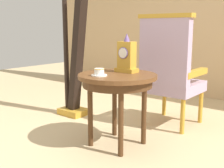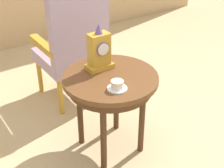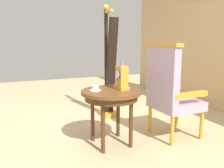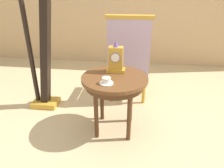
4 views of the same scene
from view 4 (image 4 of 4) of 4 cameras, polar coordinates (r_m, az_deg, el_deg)
The scene contains 6 objects.
ground_plane at distance 2.39m, azimuth 0.04°, elevation -12.14°, with size 10.00×10.00×0.00m, color tan.
side_table at distance 2.11m, azimuth 0.72°, elevation 0.02°, with size 0.67×0.67×0.63m.
teacup_left at distance 1.92m, azimuth -1.53°, elevation 0.85°, with size 0.13×0.13×0.06m.
mantel_clock at distance 2.15m, azimuth 1.04°, elevation 6.68°, with size 0.19×0.11×0.34m.
armchair at distance 2.75m, azimuth 4.56°, elevation 7.14°, with size 0.56×0.53×1.14m.
harp at distance 2.65m, azimuth -18.68°, elevation 7.39°, with size 0.40×0.24×1.72m.
Camera 4 is at (0.24, -1.87, 1.46)m, focal length 33.65 mm.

